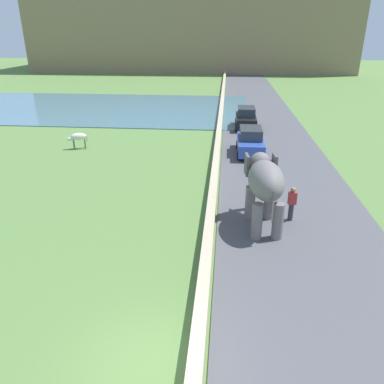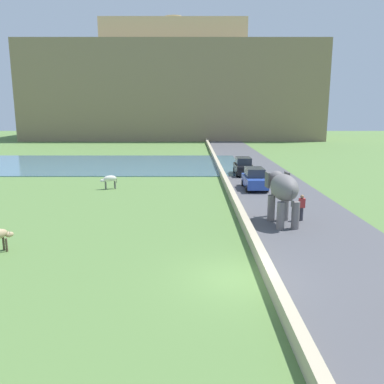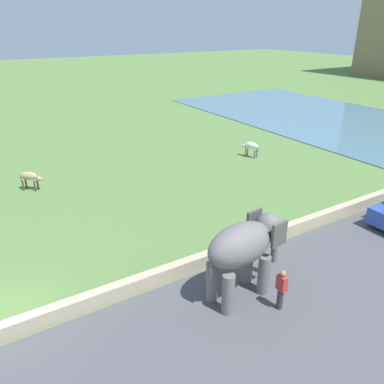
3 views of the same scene
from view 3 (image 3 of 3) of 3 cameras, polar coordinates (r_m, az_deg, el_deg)
The scene contains 7 objects.
ground_plane at distance 15.11m, azimuth -26.27°, elevation -16.27°, with size 220.00×220.00×0.00m, color #567A3D.
barrier_wall at distance 22.69m, azimuth 24.83°, elevation -1.34°, with size 0.40×110.00×0.61m, color tan.
lake at distance 43.07m, azimuth 20.00°, elevation 10.34°, with size 36.00×18.00×0.08m, color slate.
elephant at distance 13.45m, azimuth 7.92°, elevation -8.25°, with size 1.67×3.54×2.99m.
person_beside_elephant at distance 13.68m, azimuth 13.27°, elevation -14.05°, with size 0.36×0.22×1.63m.
cow_tan at distance 24.51m, azimuth -23.24°, elevation 2.11°, with size 1.17×1.26×1.15m.
cow_white at distance 28.68m, azimuth 8.86°, elevation 6.82°, with size 1.41×0.81×1.15m.
Camera 3 is at (12.02, 0.13, 9.15)m, focal length 35.43 mm.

